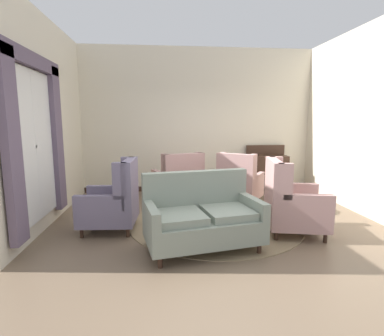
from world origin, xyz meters
name	(u,v)px	position (x,y,z in m)	size (l,w,h in m)	color
ground	(218,229)	(0.00, 0.00, 0.00)	(7.70, 7.70, 0.00)	brown
wall_back	(198,121)	(0.00, 2.75, 1.69)	(5.66, 0.08, 3.37)	beige
wall_left	(48,121)	(-2.75, 0.82, 1.69)	(0.08, 3.85, 3.37)	beige
wall_right	(358,121)	(2.75, 0.82, 1.69)	(0.08, 3.85, 3.37)	beige
baseboard_back	(198,188)	(0.00, 2.69, 0.06)	(5.50, 0.03, 0.12)	#382319
area_rug	(215,222)	(0.00, 0.30, 0.01)	(2.84, 2.84, 0.01)	#847051
window_with_curtains	(36,135)	(-2.65, 0.04, 1.48)	(0.12, 1.88, 2.42)	silver
coffee_table	(207,203)	(-0.14, 0.28, 0.35)	(0.81, 0.81, 0.44)	#382319
porcelain_vase	(206,188)	(-0.16, 0.31, 0.60)	(0.18, 0.18, 0.37)	#384C93
settee	(202,218)	(-0.35, -0.67, 0.41)	(1.62, 1.09, 1.00)	gray
armchair_near_window	(115,201)	(-1.61, 0.13, 0.46)	(0.87, 0.81, 1.11)	slate
armchair_beside_settee	(179,182)	(-0.53, 1.63, 0.44)	(1.09, 1.12, 1.05)	tan
armchair_back_corner	(239,183)	(0.67, 1.33, 0.45)	(1.07, 1.09, 1.07)	tan
armchair_foreground_right	(290,203)	(1.05, -0.24, 0.46)	(0.99, 1.00, 1.12)	tan
side_table	(277,189)	(1.27, 0.84, 0.43)	(0.51, 0.51, 0.72)	#382319
sideboard	(267,171)	(1.63, 2.46, 0.49)	(0.95, 0.38, 1.10)	#382319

